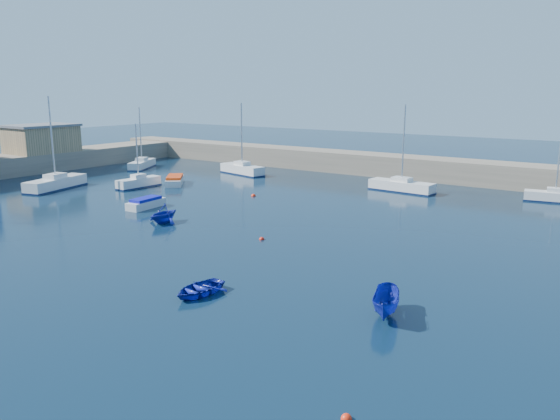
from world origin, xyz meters
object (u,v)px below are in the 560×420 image
Objects in this scene: brick_shed_a at (42,140)px; dinghy_center at (199,289)px; motorboat_2 at (175,180)px; dinghy_left at (164,213)px; sailboat_3 at (139,182)px; sailboat_4 at (142,164)px; sailboat_5 at (242,169)px; sailboat_6 at (401,186)px; motorboat_1 at (146,203)px; sailboat_2 at (56,183)px; sailboat_7 at (555,197)px; dinghy_right at (386,303)px.

dinghy_center is at bearing -24.06° from brick_shed_a.
dinghy_left reaches higher than motorboat_2.
sailboat_4 is (-11.32, 10.40, 0.00)m from sailboat_3.
dinghy_left is (35.16, -11.54, -3.32)m from brick_shed_a.
sailboat_5 is 0.98× the size of sailboat_6.
motorboat_1 is 12.71m from motorboat_2.
sailboat_7 is (45.77, 23.28, -0.12)m from sailboat_2.
motorboat_1 is at bearing -35.10° from sailboat_3.
dinghy_left reaches higher than dinghy_right.
sailboat_4 is 32.81m from dinghy_left.
brick_shed_a is 1.65× the size of motorboat_2.
sailboat_7 is (14.33, 3.13, -0.06)m from sailboat_6.
sailboat_6 reaches higher than sailboat_7.
sailboat_5 is 10.48m from motorboat_2.
sailboat_3 is at bearing -156.02° from motorboat_2.
motorboat_2 is (13.14, -6.68, -0.12)m from sailboat_4.
sailboat_2 is 45.08m from dinghy_right.
sailboat_4 is at bearing 137.84° from dinghy_left.
dinghy_center is 16.76m from dinghy_left.
sailboat_7 is at bearing 33.63° from motorboat_1.
dinghy_right is (43.69, -11.11, -0.04)m from sailboat_2.
sailboat_6 reaches higher than sailboat_3.
sailboat_6 is 26.50m from motorboat_1.
brick_shed_a is at bearing -165.77° from sailboat_4.
brick_shed_a is at bearing 158.89° from motorboat_1.
motorboat_1 is (-15.95, -21.16, -0.16)m from sailboat_6.
sailboat_6 is at bearing 93.41° from sailboat_7.
sailboat_2 is 37.34m from sailboat_6.
dinghy_left reaches higher than motorboat_1.
dinghy_center is (25.99, -23.74, -0.15)m from motorboat_2.
sailboat_3 reaches higher than brick_shed_a.
brick_shed_a is 22.92m from motorboat_2.
sailboat_7 is at bearing 11.86° from sailboat_2.
sailboat_3 is 0.97× the size of sailboat_7.
sailboat_4 is at bearing 139.98° from sailboat_3.
dinghy_right reaches higher than motorboat_2.
sailboat_6 is at bearing -22.59° from sailboat_4.
sailboat_2 reaches higher than motorboat_2.
motorboat_2 is (-23.01, -10.59, -0.13)m from sailboat_6.
dinghy_center is at bearing -131.85° from sailboat_5.
sailboat_5 is 2.90× the size of dinghy_center.
sailboat_4 is at bearing 116.61° from sailboat_5.
sailboat_2 reaches higher than dinghy_right.
sailboat_3 is at bearing 26.34° from sailboat_2.
brick_shed_a is 27.31m from sailboat_5.
sailboat_5 is 41.97m from dinghy_center.
brick_shed_a reaches higher than motorboat_2.
sailboat_3 is 34.27m from dinghy_center.
motorboat_1 is at bearing -96.22° from motorboat_2.
sailboat_7 reaches higher than sailboat_3.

